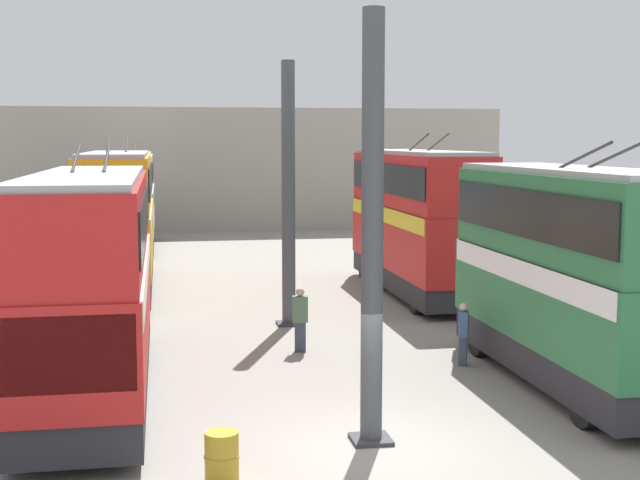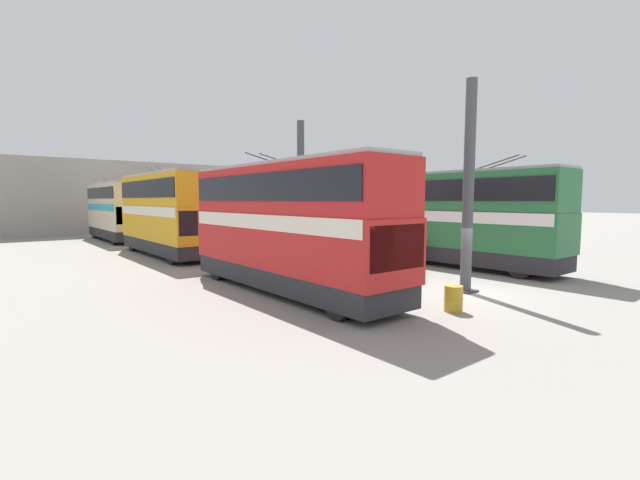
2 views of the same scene
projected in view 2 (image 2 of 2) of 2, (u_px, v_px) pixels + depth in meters
The scene contains 12 objects.
ground_plane at pixel (469, 292), 16.61m from camera, with size 240.00×240.00×0.00m, color gray.
depot_back_wall at pixel (149, 197), 47.30m from camera, with size 0.50×36.00×7.71m.
support_column_near at pixel (468, 191), 16.37m from camera, with size 0.75×0.75×8.12m.
support_column_far at pixel (301, 194), 24.91m from camera, with size 0.75×0.75×8.12m.
bus_left_near at pixel (476, 213), 22.16m from camera, with size 9.05×2.54×5.71m.
bus_left_far at pixel (323, 207), 32.04m from camera, with size 10.68×2.54×5.95m.
bus_right_near at pixel (287, 219), 16.46m from camera, with size 11.27×2.54×5.61m.
bus_right_mid at pixel (165, 209), 27.29m from camera, with size 10.95×2.54×5.88m.
bus_right_far at pixel (115, 208), 37.35m from camera, with size 10.35×2.54×5.68m.
person_by_left_row at pixel (419, 251), 22.99m from camera, with size 0.48×0.38×1.61m.
person_aisle_midway at pixel (338, 251), 22.29m from camera, with size 0.31×0.46×1.76m.
oil_drum at pixel (453, 299), 13.74m from camera, with size 0.61×0.61×0.84m.
Camera 2 is at (-9.20, 14.70, 3.59)m, focal length 24.00 mm.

